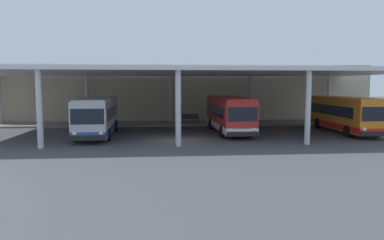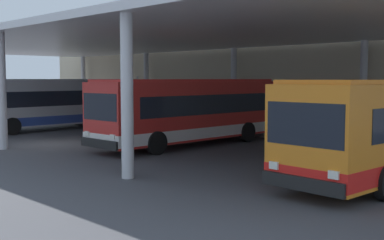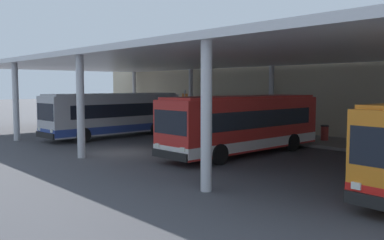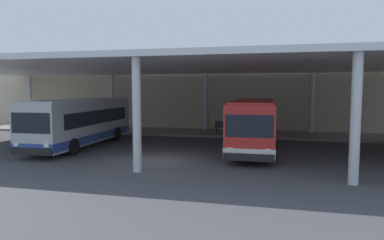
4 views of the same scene
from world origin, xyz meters
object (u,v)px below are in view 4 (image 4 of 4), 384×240
(bus_nearest_bay, at_px, (82,122))
(bench_waiting, at_px, (225,127))
(bus_second_bay, at_px, (254,124))
(trash_bin, at_px, (266,127))
(banner_sign, at_px, (121,110))

(bus_nearest_bay, bearing_deg, bench_waiting, 44.24)
(bus_second_bay, height_order, bench_waiting, bus_second_bay)
(bus_nearest_bay, distance_m, bench_waiting, 11.99)
(bus_nearest_bay, xyz_separation_m, bench_waiting, (8.56, 8.34, -0.99))
(bus_second_bay, xyz_separation_m, bench_waiting, (-2.84, 7.26, -0.99))
(bus_second_bay, distance_m, trash_bin, 7.42)
(bus_nearest_bay, xyz_separation_m, banner_sign, (-0.69, 7.46, 0.32))
(bench_waiting, xyz_separation_m, banner_sign, (-9.25, -0.88, 1.32))
(bus_second_bay, relative_size, bench_waiting, 5.86)
(bus_nearest_bay, relative_size, banner_sign, 3.32)
(banner_sign, bearing_deg, bus_nearest_bay, -84.74)
(banner_sign, bearing_deg, bench_waiting, 5.41)
(bench_waiting, height_order, trash_bin, trash_bin)
(bench_waiting, distance_m, banner_sign, 9.38)
(bus_nearest_bay, height_order, bus_second_bay, same)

